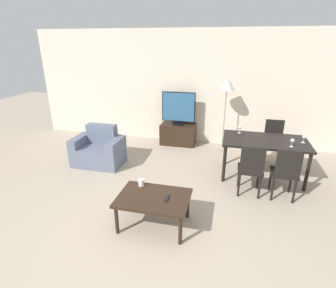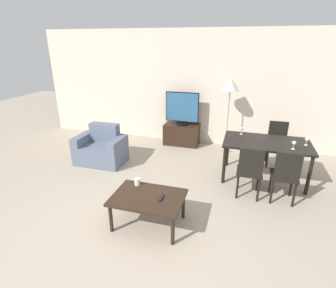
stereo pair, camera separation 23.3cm
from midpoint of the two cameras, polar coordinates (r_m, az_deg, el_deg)
The scene contains 16 objects.
ground_plane at distance 3.55m, azimuth -6.87°, elevation -21.43°, with size 18.00×18.00×0.00m, color tan.
wall_back at distance 6.49m, azimuth 6.64°, elevation 11.92°, with size 7.98×0.06×2.70m.
armchair at distance 5.66m, azimuth -13.17°, elevation -1.13°, with size 0.99×0.66×0.80m.
tv_stand at distance 6.52m, azimuth 4.01°, elevation 2.10°, with size 0.85×0.45×0.51m.
tv at distance 6.33m, azimuth 4.16°, elevation 7.69°, with size 0.80×0.28×0.79m.
coffee_table at distance 3.64m, azimuth -2.49°, elevation -11.99°, with size 0.97×0.68×0.45m.
dining_table at distance 5.06m, azimuth 21.86°, elevation -0.37°, with size 1.50×0.87×0.74m.
dining_chair_near at distance 4.42m, azimuth 18.85°, elevation -5.36°, with size 0.40×0.40×0.90m.
dining_chair_far at distance 5.84m, azimuth 23.71°, elevation 0.51°, with size 0.40×0.40×0.90m.
dining_chair_near_right at distance 4.49m, azimuth 25.55°, elevation -5.99°, with size 0.40×0.40×0.90m.
floor_lamp at distance 5.93m, azimuth 14.57°, elevation 11.85°, with size 0.37×0.37×1.70m.
remote_primary at distance 3.55m, azimuth 0.42°, elevation -11.70°, with size 0.04×0.15×0.02m.
cup_white_near at distance 3.86m, azimuth -4.96°, elevation -8.20°, with size 0.08×0.08×0.10m.
wine_glass_left at distance 5.24m, azimuth 17.00°, elevation 3.09°, with size 0.07×0.07×0.15m.
wine_glass_center at distance 4.83m, azimuth 27.00°, elevation 0.09°, with size 0.07×0.07×0.15m.
wine_glass_right at distance 5.11m, azimuth 29.17°, elevation 0.80°, with size 0.07×0.07×0.15m.
Camera 2 is at (1.23, -2.33, 2.41)m, focal length 28.00 mm.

